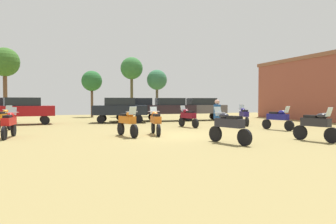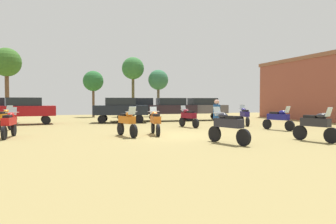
# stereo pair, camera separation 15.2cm
# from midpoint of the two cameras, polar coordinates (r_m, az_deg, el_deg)

# --- Properties ---
(ground_plane) EXTENTS (44.00, 52.00, 0.02)m
(ground_plane) POSITION_cam_midpoint_polar(r_m,az_deg,el_deg) (16.29, 0.91, -4.24)
(ground_plane) COLOR olive
(motorcycle_1) EXTENTS (0.62, 2.23, 1.45)m
(motorcycle_1) POSITION_cam_midpoint_polar(r_m,az_deg,el_deg) (16.50, -2.51, -1.64)
(motorcycle_1) COLOR black
(motorcycle_1) RESTS_ON ground
(motorcycle_2) EXTENTS (0.76, 2.14, 1.44)m
(motorcycle_2) POSITION_cam_midpoint_polar(r_m,az_deg,el_deg) (21.26, 3.41, -0.83)
(motorcycle_2) COLOR black
(motorcycle_2) RESTS_ON ground
(motorcycle_3) EXTENTS (0.77, 2.14, 1.49)m
(motorcycle_3) POSITION_cam_midpoint_polar(r_m,az_deg,el_deg) (15.81, -7.54, -1.75)
(motorcycle_3) COLOR black
(motorcycle_3) RESTS_ON ground
(motorcycle_5) EXTENTS (0.80, 2.06, 1.49)m
(motorcycle_5) POSITION_cam_midpoint_polar(r_m,az_deg,el_deg) (15.19, 24.70, -2.07)
(motorcycle_5) COLOR black
(motorcycle_5) RESTS_ON ground
(motorcycle_6) EXTENTS (0.81, 2.10, 1.48)m
(motorcycle_6) POSITION_cam_midpoint_polar(r_m,az_deg,el_deg) (23.27, 13.23, -0.59)
(motorcycle_6) COLOR black
(motorcycle_6) RESTS_ON ground
(motorcycle_7) EXTENTS (0.83, 2.17, 1.45)m
(motorcycle_7) POSITION_cam_midpoint_polar(r_m,az_deg,el_deg) (20.31, 18.86, -1.05)
(motorcycle_7) COLOR black
(motorcycle_7) RESTS_ON ground
(motorcycle_9) EXTENTS (0.85, 2.16, 1.49)m
(motorcycle_9) POSITION_cam_midpoint_polar(r_m,az_deg,el_deg) (20.74, -27.48, -1.06)
(motorcycle_9) COLOR black
(motorcycle_9) RESTS_ON ground
(motorcycle_10) EXTENTS (0.87, 2.22, 1.51)m
(motorcycle_10) POSITION_cam_midpoint_polar(r_m,az_deg,el_deg) (13.33, 10.50, -2.41)
(motorcycle_10) COLOR black
(motorcycle_10) RESTS_ON ground
(motorcycle_11) EXTENTS (0.62, 2.23, 1.45)m
(motorcycle_11) POSITION_cam_midpoint_polar(r_m,az_deg,el_deg) (16.89, -26.76, -1.76)
(motorcycle_11) COLOR black
(motorcycle_11) RESTS_ON ground
(car_2) EXTENTS (4.40, 2.06, 2.00)m
(car_2) POSITION_cam_midpoint_polar(r_m,az_deg,el_deg) (27.89, 0.20, 0.80)
(car_2) COLOR black
(car_2) RESTS_ON ground
(car_3) EXTENTS (4.35, 1.92, 2.00)m
(car_3) POSITION_cam_midpoint_polar(r_m,az_deg,el_deg) (29.01, 5.86, 0.84)
(car_3) COLOR black
(car_3) RESTS_ON ground
(car_4) EXTENTS (4.58, 2.65, 2.00)m
(car_4) POSITION_cam_midpoint_polar(r_m,az_deg,el_deg) (25.88, -8.69, 0.68)
(car_4) COLOR black
(car_4) RESTS_ON ground
(car_5) EXTENTS (4.46, 2.23, 2.00)m
(car_5) POSITION_cam_midpoint_polar(r_m,az_deg,el_deg) (25.93, -24.59, 0.52)
(car_5) COLOR black
(car_5) RESTS_ON ground
(car_6) EXTENTS (4.41, 2.09, 2.00)m
(car_6) POSITION_cam_midpoint_polar(r_m,az_deg,el_deg) (28.10, -5.65, 0.80)
(car_6) COLOR black
(car_6) RESTS_ON ground
(person_1) EXTENTS (0.45, 0.45, 1.82)m
(person_1) POSITION_cam_midpoint_polar(r_m,az_deg,el_deg) (15.62, 8.50, -0.55)
(person_1) COLOR #2B2A47
(person_1) RESTS_ON ground
(tree_1) EXTENTS (2.51, 2.51, 6.70)m
(tree_1) POSITION_cam_midpoint_polar(r_m,az_deg,el_deg) (36.63, -6.64, 7.64)
(tree_1) COLOR brown
(tree_1) RESTS_ON ground
(tree_2) EXTENTS (2.85, 2.85, 7.03)m
(tree_2) POSITION_cam_midpoint_polar(r_m,az_deg,el_deg) (35.86, -27.27, 7.80)
(tree_2) COLOR brown
(tree_2) RESTS_ON ground
(tree_4) EXTENTS (2.28, 2.28, 5.29)m
(tree_4) POSITION_cam_midpoint_polar(r_m,az_deg,el_deg) (36.49, -2.11, 5.68)
(tree_4) COLOR #4E4737
(tree_4) RESTS_ON ground
(tree_5) EXTENTS (2.22, 2.22, 5.03)m
(tree_5) POSITION_cam_midpoint_polar(r_m,az_deg,el_deg) (35.86, -13.58, 5.34)
(tree_5) COLOR brown
(tree_5) RESTS_ON ground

